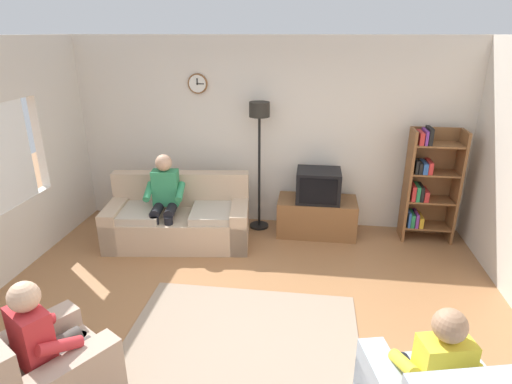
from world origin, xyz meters
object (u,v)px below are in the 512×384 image
(armchair_near_window, at_px, (42,378))
(person_on_couch, at_px, (165,196))
(person_in_left_armchair, at_px, (46,338))
(tv, at_px, (318,185))
(floor_lamp, at_px, (259,131))
(couch, at_px, (179,220))
(tv_stand, at_px, (316,216))
(bookshelf, at_px, (427,184))
(person_in_right_armchair, at_px, (433,366))

(armchair_near_window, xyz_separation_m, person_on_couch, (0.04, 2.74, 0.41))
(person_on_couch, relative_size, person_in_left_armchair, 1.11)
(tv, bearing_deg, floor_lamp, 171.65)
(person_in_left_armchair, bearing_deg, tv, 58.17)
(couch, distance_m, tv, 1.98)
(person_on_couch, bearing_deg, tv_stand, 16.54)
(couch, distance_m, floor_lamp, 1.65)
(armchair_near_window, bearing_deg, tv_stand, 58.36)
(tv_stand, height_order, armchair_near_window, armchair_near_window)
(bookshelf, xyz_separation_m, person_in_right_armchair, (-0.69, -3.25, -0.19))
(tv, bearing_deg, tv_stand, 90.00)
(couch, xyz_separation_m, floor_lamp, (1.04, 0.59, 1.14))
(tv_stand, xyz_separation_m, bookshelf, (1.46, 0.07, 0.54))
(tv, distance_m, person_in_right_armchair, 3.25)
(floor_lamp, height_order, person_in_right_armchair, floor_lamp)
(couch, bearing_deg, floor_lamp, 29.56)
(floor_lamp, distance_m, person_in_right_armchair, 3.75)
(tv, relative_size, person_in_left_armchair, 0.54)
(tv, bearing_deg, person_on_couch, -164.10)
(couch, distance_m, person_on_couch, 0.42)
(floor_lamp, bearing_deg, person_in_right_armchair, -63.83)
(couch, xyz_separation_m, bookshelf, (3.34, 0.56, 0.48))
(floor_lamp, height_order, person_on_couch, floor_lamp)
(person_on_couch, height_order, person_in_left_armchair, person_on_couch)
(tv_stand, height_order, person_on_couch, person_on_couch)
(person_in_right_armchair, bearing_deg, floor_lamp, 116.17)
(tv, xyz_separation_m, person_in_left_armchair, (-2.01, -3.24, -0.13))
(tv, xyz_separation_m, bookshelf, (1.46, 0.10, 0.06))
(tv_stand, bearing_deg, tv, -90.00)
(tv_stand, relative_size, bookshelf, 0.69)
(floor_lamp, bearing_deg, armchair_near_window, -109.49)
(bookshelf, relative_size, person_in_right_armchair, 1.41)
(tv, xyz_separation_m, person_on_couch, (-2.01, -0.57, -0.04))
(armchair_near_window, relative_size, person_in_right_armchair, 1.04)
(person_on_couch, distance_m, person_in_right_armchair, 3.80)
(couch, bearing_deg, tv_stand, 14.60)
(bookshelf, bearing_deg, tv_stand, -177.17)
(couch, relative_size, tv_stand, 1.81)
(bookshelf, distance_m, person_in_right_armchair, 3.33)
(bookshelf, xyz_separation_m, armchair_near_window, (-3.52, -3.41, -0.51))
(person_in_left_armchair, bearing_deg, armchair_near_window, -121.64)
(couch, bearing_deg, person_in_left_armchair, -92.77)
(tv_stand, height_order, tv, tv)
(bookshelf, height_order, floor_lamp, floor_lamp)
(couch, xyz_separation_m, tv, (1.88, 0.46, 0.43))
(person_on_couch, xyz_separation_m, person_in_left_armchair, (0.00, -2.67, -0.09))
(tv, bearing_deg, person_in_left_armchair, -121.83)
(tv_stand, distance_m, person_on_couch, 2.15)
(armchair_near_window, bearing_deg, person_on_couch, 89.07)
(bookshelf, distance_m, person_in_left_armchair, 4.82)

